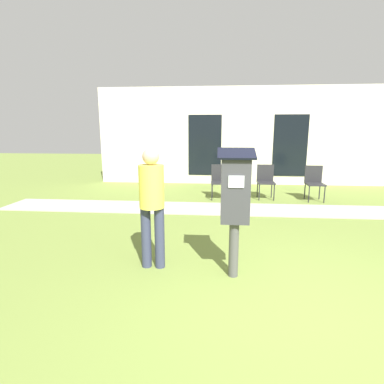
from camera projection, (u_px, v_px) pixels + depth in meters
name	position (u px, v px, depth m)	size (l,w,h in m)	color
ground_plane	(312.00, 319.00, 2.91)	(40.00, 40.00, 0.00)	olive
sidewalk	(258.00, 210.00, 6.87)	(12.00, 1.10, 0.02)	#A3A099
building_facade	(247.00, 136.00, 9.98)	(10.00, 0.26, 3.20)	beige
parking_meter	(235.00, 197.00, 3.56)	(0.44, 0.31, 1.59)	#4C4C4C
person_standing	(152.00, 199.00, 3.83)	(0.32, 0.32, 1.58)	#333851
outdoor_chair_left	(219.00, 179.00, 7.96)	(0.44, 0.44, 0.90)	#262628
outdoor_chair_middle	(266.00, 179.00, 7.96)	(0.44, 0.44, 0.90)	#262628
outdoor_chair_right	(314.00, 180.00, 7.75)	(0.44, 0.44, 0.90)	#262628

